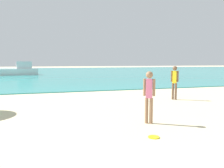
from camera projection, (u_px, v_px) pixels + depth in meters
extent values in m
cube|color=teal|center=(54.00, 72.00, 43.29)|extent=(160.00, 60.00, 0.06)
cylinder|color=#936B4C|center=(151.00, 111.00, 7.21)|extent=(0.11, 0.11, 0.81)
cylinder|color=#936B4C|center=(147.00, 111.00, 7.26)|extent=(0.11, 0.11, 0.81)
cube|color=pink|center=(149.00, 88.00, 7.16)|extent=(0.22, 0.20, 0.61)
sphere|color=#936B4C|center=(149.00, 75.00, 7.12)|extent=(0.22, 0.22, 0.22)
cylinder|color=#936B4C|center=(154.00, 88.00, 7.11)|extent=(0.08, 0.08, 0.54)
cylinder|color=#936B4C|center=(144.00, 87.00, 7.21)|extent=(0.08, 0.08, 0.54)
cylinder|color=yellow|center=(154.00, 137.00, 5.90)|extent=(0.29, 0.29, 0.03)
cylinder|color=brown|center=(173.00, 91.00, 11.86)|extent=(0.11, 0.11, 0.85)
cylinder|color=brown|center=(176.00, 91.00, 11.78)|extent=(0.11, 0.11, 0.85)
cube|color=yellow|center=(175.00, 77.00, 11.75)|extent=(0.22, 0.23, 0.64)
sphere|color=brown|center=(175.00, 68.00, 11.70)|extent=(0.23, 0.23, 0.23)
cylinder|color=brown|center=(172.00, 76.00, 11.82)|extent=(0.09, 0.09, 0.57)
cylinder|color=brown|center=(178.00, 76.00, 11.66)|extent=(0.09, 0.09, 0.57)
cube|color=white|center=(17.00, 72.00, 32.72)|extent=(5.91, 2.50, 0.92)
cube|color=silver|center=(24.00, 65.00, 33.04)|extent=(2.20, 1.52, 1.03)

